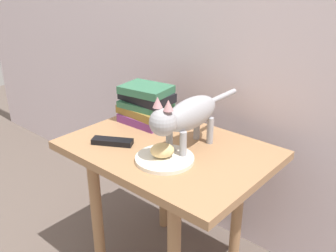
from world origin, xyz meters
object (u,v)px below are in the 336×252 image
object	(u,v)px
side_table	(168,168)
bread_roll	(162,150)
tv_remote	(112,142)
book_stack	(146,104)
plate	(165,159)
cat	(186,116)

from	to	relation	value
side_table	bread_roll	xyz separation A→B (m)	(0.06, -0.09, 0.13)
bread_roll	tv_remote	distance (m)	0.23
bread_roll	book_stack	xyz separation A→B (m)	(-0.27, 0.20, 0.04)
plate	cat	world-z (taller)	cat
cat	tv_remote	bearing A→B (deg)	-150.03
book_stack	tv_remote	world-z (taller)	book_stack
side_table	tv_remote	distance (m)	0.23
plate	tv_remote	bearing A→B (deg)	-172.31
bread_roll	tv_remote	xyz separation A→B (m)	(-0.22, -0.02, -0.03)
cat	book_stack	size ratio (longest dim) A/B	2.17
tv_remote	side_table	bearing A→B (deg)	5.82
side_table	tv_remote	world-z (taller)	tv_remote
book_stack	tv_remote	xyz separation A→B (m)	(0.05, -0.23, -0.07)
bread_roll	cat	bearing A→B (deg)	83.69
bread_roll	cat	distance (m)	0.15
plate	cat	size ratio (longest dim) A/B	0.41
side_table	tv_remote	bearing A→B (deg)	-144.15
cat	book_stack	xyz separation A→B (m)	(-0.29, 0.09, -0.05)
plate	book_stack	xyz separation A→B (m)	(-0.28, 0.20, 0.07)
side_table	tv_remote	size ratio (longest dim) A/B	4.86
plate	bread_roll	xyz separation A→B (m)	(-0.01, -0.01, 0.03)
side_table	tv_remote	xyz separation A→B (m)	(-0.17, -0.12, 0.10)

